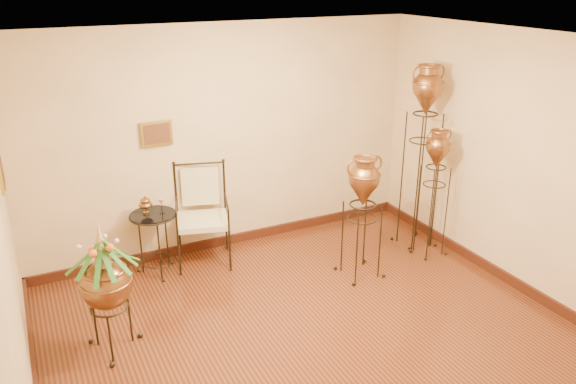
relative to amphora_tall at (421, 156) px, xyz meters
name	(u,v)px	position (x,y,z in m)	size (l,w,h in m)	color
ground	(325,350)	(-2.15, -1.42, -1.20)	(5.00, 5.00, 0.00)	#5B3215
room_shell	(330,178)	(-2.16, -1.41, 0.54)	(5.02, 5.02, 2.81)	beige
amphora_tall	(421,156)	(0.00, 0.00, 0.00)	(0.61, 0.61, 2.34)	black
amphora_mid	(433,192)	(0.00, -0.28, -0.38)	(0.42, 0.42, 1.62)	black
amphora_short	(362,217)	(-1.08, -0.35, -0.46)	(0.57, 0.57, 1.47)	black
planter_urn	(105,280)	(-3.93, -0.51, -0.45)	(0.83, 0.83, 1.34)	black
armchair	(202,217)	(-2.62, 0.73, -0.59)	(0.83, 0.80, 1.21)	black
side_table	(155,242)	(-3.20, 0.73, -0.80)	(0.64, 0.64, 0.96)	black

